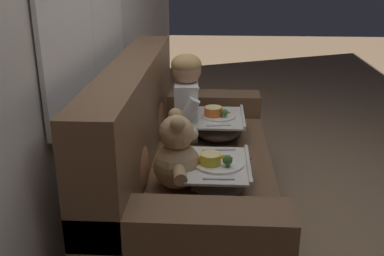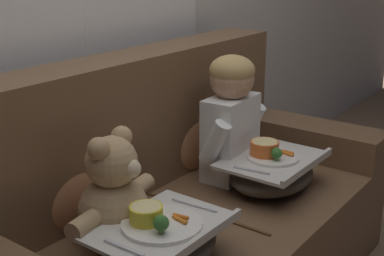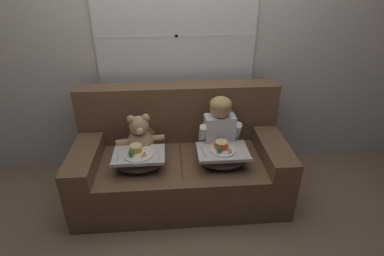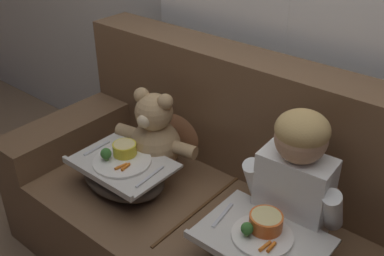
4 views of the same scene
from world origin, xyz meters
The scene contains 8 objects.
ground_plane centered at (0.00, 0.00, 0.00)m, with size 14.00×14.00×0.00m, color #8E7051.
couch centered at (0.00, 0.08, 0.34)m, with size 1.83×0.88×0.96m.
throw_pillow_behind_child centered at (0.35, 0.26, 0.58)m, with size 0.35×0.17×0.36m.
throw_pillow_behind_teddy centered at (-0.35, 0.26, 0.58)m, with size 0.33×0.16×0.34m.
child_figure centered at (0.35, 0.06, 0.71)m, with size 0.38×0.19×0.53m.
teddy_bear centered at (-0.35, 0.05, 0.58)m, with size 0.42×0.30×0.39m.
lap_tray_child centered at (0.35, -0.14, 0.49)m, with size 0.43×0.32×0.20m.
lap_tray_teddy centered at (-0.35, -0.14, 0.49)m, with size 0.42×0.30×0.20m.
Camera 1 is at (-2.32, -0.12, 1.48)m, focal length 42.00 mm.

